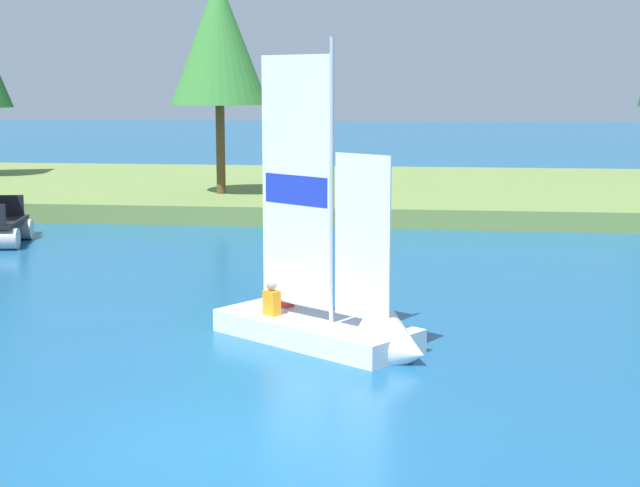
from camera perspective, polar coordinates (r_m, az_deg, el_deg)
The scene contains 4 objects.
ground_plane at distance 12.71m, azimuth -6.14°, elevation -12.01°, with size 200.00×200.00×0.00m, color #195684.
shore_bank at distance 38.36m, azimuth 2.55°, elevation 3.09°, with size 80.00×15.33×0.63m, color olive.
shoreline_tree_midleft at distance 34.82m, azimuth -5.99°, elevation 11.81°, with size 3.45×3.45×7.67m.
sailboat at distance 17.02m, azimuth 1.51°, elevation -4.84°, with size 4.36×3.68×5.86m.
Camera 1 is at (2.67, -11.51, 4.67)m, focal length 54.29 mm.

